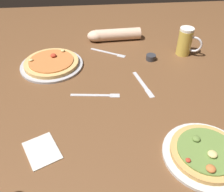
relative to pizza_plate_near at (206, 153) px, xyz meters
The scene contains 10 objects.
ground_plane 0.45m from the pizza_plate_near, 131.38° to the left, with size 2.40×2.40×0.03m, color brown.
pizza_plate_near is the anchor object (origin of this frame).
pizza_plate_far 0.86m from the pizza_plate_near, 132.61° to the left, with size 0.33×0.33×0.05m.
beer_mug_dark 0.71m from the pizza_plate_near, 78.10° to the left, with size 0.12×0.09×0.15m.
ramekin_sauce 0.65m from the pizza_plate_near, 94.48° to the left, with size 0.05×0.05×0.03m, color #333338.
napkin_folded 0.57m from the pizza_plate_near, behind, with size 0.11×0.14×0.01m, color silver.
fork_left 0.80m from the pizza_plate_near, 110.46° to the left, with size 0.20×0.13×0.01m.
knife_right 0.45m from the pizza_plate_near, 107.61° to the left, with size 0.07×0.21×0.01m.
fork_spare 0.52m from the pizza_plate_near, 134.51° to the left, with size 0.22×0.04×0.01m.
diner_arm 0.93m from the pizza_plate_near, 104.98° to the left, with size 0.33×0.09×0.07m.
Camera 1 is at (-0.08, -0.83, 0.71)m, focal length 39.63 mm.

